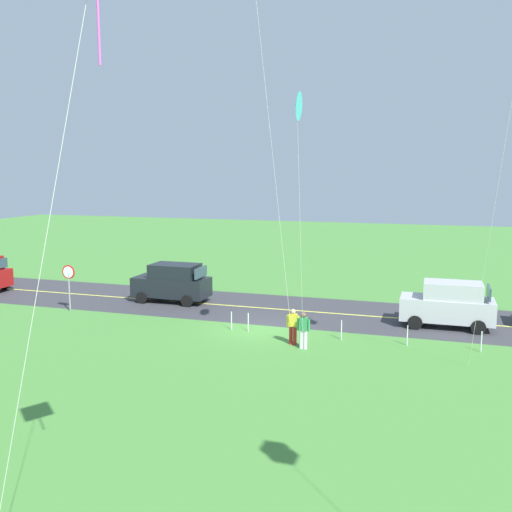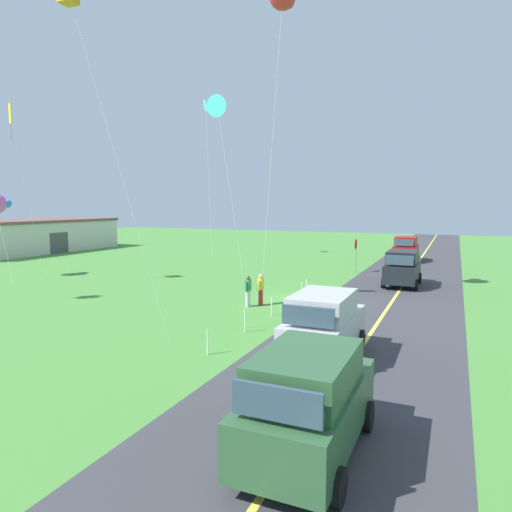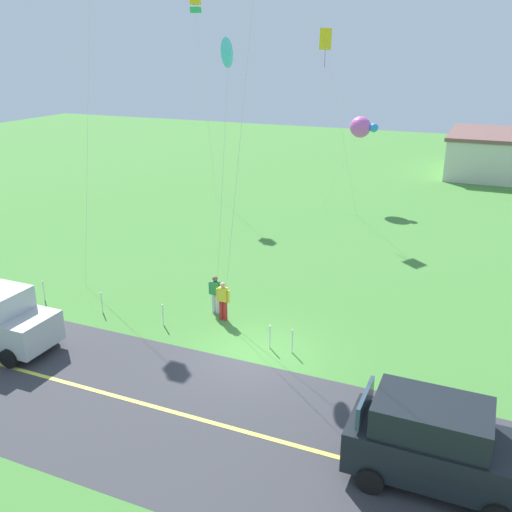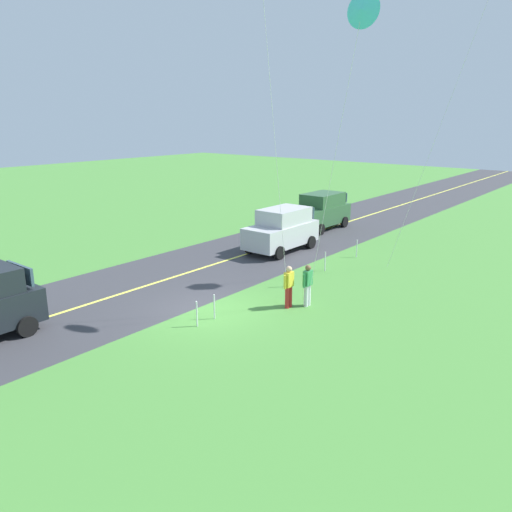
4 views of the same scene
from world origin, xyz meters
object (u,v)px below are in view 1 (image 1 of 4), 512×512
Objects in this scene: car_suv_foreground at (173,282)px; kite_blue_mid at (297,107)px; person_adult_companion at (303,329)px; stop_sign at (69,279)px; car_parked_west_near at (448,304)px; person_adult_near at (293,325)px.

car_suv_foreground is 15.20m from kite_blue_mid.
kite_blue_mid reaches higher than person_adult_companion.
kite_blue_mid is at bearing -66.22° from person_adult_companion.
stop_sign is (4.31, 3.84, 0.65)m from car_suv_foreground.
car_suv_foreground is 15.32m from car_parked_west_near.
car_parked_west_near is 8.30m from person_adult_near.
stop_sign is 13.28m from person_adult_near.
kite_blue_mid is at bearing 162.61° from stop_sign.
car_parked_west_near is at bearing 176.59° from car_suv_foreground.
person_adult_companion is at bearing -88.89° from kite_blue_mid.
car_suv_foreground is 1.00× the size of car_parked_west_near.
car_parked_west_near is at bearing 8.48° from person_adult_near.
kite_blue_mid is (5.93, 7.21, 8.80)m from car_parked_west_near.
person_adult_near is at bearing 170.55° from stop_sign.
kite_blue_mid is at bearing 50.55° from car_parked_west_near.
car_suv_foreground is at bearing -3.41° from car_parked_west_near.
person_adult_companion is (-9.33, 6.47, -0.29)m from car_suv_foreground.
car_suv_foreground and car_parked_west_near have the same top height.
stop_sign is at bearing 41.73° from car_suv_foreground.
stop_sign reaches higher than person_adult_near.
car_suv_foreground reaches higher than person_adult_near.
stop_sign is 1.60× the size of person_adult_companion.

